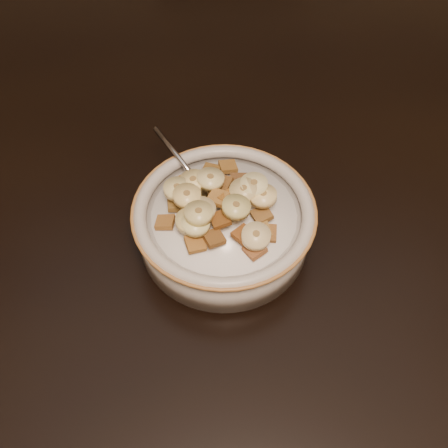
{
  "coord_description": "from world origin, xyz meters",
  "views": [
    {
      "loc": [
        -0.01,
        -0.52,
        1.24
      ],
      "look_at": [
        -0.02,
        -0.17,
        0.78
      ],
      "focal_mm": 40.0,
      "sensor_mm": 36.0,
      "label": 1
    }
  ],
  "objects_px": {
    "table": "(239,150)",
    "cereal_bowl": "(224,227)",
    "chair": "(232,91)",
    "spoon": "(208,195)"
  },
  "relations": [
    {
      "from": "chair",
      "to": "spoon",
      "type": "relative_size",
      "value": 18.22
    },
    {
      "from": "table",
      "to": "spoon",
      "type": "relative_size",
      "value": 29.2
    },
    {
      "from": "chair",
      "to": "cereal_bowl",
      "type": "distance_m",
      "value": 0.77
    },
    {
      "from": "spoon",
      "to": "table",
      "type": "bearing_deg",
      "value": -141.2
    },
    {
      "from": "table",
      "to": "chair",
      "type": "height_order",
      "value": "chair"
    },
    {
      "from": "cereal_bowl",
      "to": "chair",
      "type": "bearing_deg",
      "value": 89.79
    },
    {
      "from": "table",
      "to": "cereal_bowl",
      "type": "height_order",
      "value": "cereal_bowl"
    },
    {
      "from": "spoon",
      "to": "chair",
      "type": "bearing_deg",
      "value": -129.42
    },
    {
      "from": "cereal_bowl",
      "to": "spoon",
      "type": "bearing_deg",
      "value": 127.52
    },
    {
      "from": "chair",
      "to": "spoon",
      "type": "distance_m",
      "value": 0.76
    }
  ]
}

